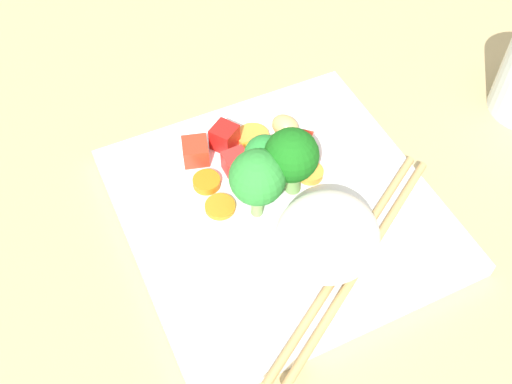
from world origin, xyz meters
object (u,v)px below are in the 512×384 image
object	(u,v)px
carrot_slice_2	(310,173)
chopstick_pair	(354,261)
square_plate	(279,210)
broccoli_floret_2	(260,158)
rice_mound	(327,237)

from	to	relation	value
carrot_slice_2	chopstick_pair	world-z (taller)	same
carrot_slice_2	chopstick_pair	distance (cm)	9.18
square_plate	broccoli_floret_2	distance (cm)	4.75
broccoli_floret_2	carrot_slice_2	xyz separation A→B (cm)	(4.12, -1.22, -2.75)
square_plate	rice_mound	xyz separation A→B (cm)	(0.85, -5.99, 3.52)
rice_mound	chopstick_pair	distance (cm)	3.40
square_plate	rice_mound	world-z (taller)	rice_mound
carrot_slice_2	square_plate	bearing A→B (deg)	-156.54
chopstick_pair	carrot_slice_2	bearing A→B (deg)	50.89
square_plate	chopstick_pair	xyz separation A→B (cm)	(2.62, -7.48, 1.03)
broccoli_floret_2	carrot_slice_2	world-z (taller)	broccoli_floret_2
square_plate	carrot_slice_2	distance (cm)	4.22
broccoli_floret_2	chopstick_pair	distance (cm)	11.10
square_plate	chopstick_pair	size ratio (longest dim) A/B	1.18
chopstick_pair	rice_mound	bearing A→B (deg)	107.98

